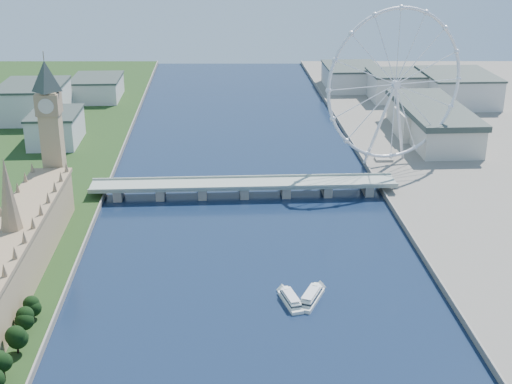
{
  "coord_description": "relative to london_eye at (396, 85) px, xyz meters",
  "views": [
    {
      "loc": [
        -18.14,
        -182.46,
        185.02
      ],
      "look_at": [
        3.65,
        210.0,
        36.26
      ],
      "focal_mm": 50.0,
      "sensor_mm": 36.0,
      "label": 1
    }
  ],
  "objects": [
    {
      "name": "county_hall",
      "position": [
        55.02,
        74.92,
        -67.52
      ],
      "size": [
        54.0,
        144.0,
        35.0
      ],
      "primitive_type": null,
      "color": "beige",
      "rests_on": "ground"
    },
    {
      "name": "parliament_range",
      "position": [
        -247.98,
        -185.08,
        -49.04
      ],
      "size": [
        24.0,
        200.0,
        70.0
      ],
      "color": "tan",
      "rests_on": "ground"
    },
    {
      "name": "big_ben",
      "position": [
        -247.98,
        -77.08,
        -0.95
      ],
      "size": [
        20.02,
        20.02,
        110.0
      ],
      "color": "tan",
      "rests_on": "ground"
    },
    {
      "name": "london_eye",
      "position": [
        0.0,
        0.0,
        0.0
      ],
      "size": [
        113.6,
        39.12,
        124.3
      ],
      "color": "silver",
      "rests_on": "ground"
    },
    {
      "name": "tour_boat_near",
      "position": [
        -102.16,
        -214.01,
        -67.52
      ],
      "size": [
        12.86,
        27.73,
        5.91
      ],
      "primitive_type": null,
      "rotation": [
        0.0,
        0.0,
        0.23
      ],
      "color": "white",
      "rests_on": "ground"
    },
    {
      "name": "city_skyline",
      "position": [
        -80.75,
        205.0,
        -50.56
      ],
      "size": [
        505.0,
        280.0,
        32.0
      ],
      "color": "beige",
      "rests_on": "ground"
    },
    {
      "name": "tour_boat_far",
      "position": [
        -91.24,
        -212.25,
        -67.52
      ],
      "size": [
        19.04,
        29.51,
        6.42
      ],
      "primitive_type": null,
      "rotation": [
        0.0,
        0.0,
        -0.44
      ],
      "color": "silver",
      "rests_on": "ground"
    },
    {
      "name": "westminster_bridge",
      "position": [
        -119.98,
        -55.08,
        -60.89
      ],
      "size": [
        220.0,
        22.0,
        9.5
      ],
      "color": "gray",
      "rests_on": "ground"
    }
  ]
}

